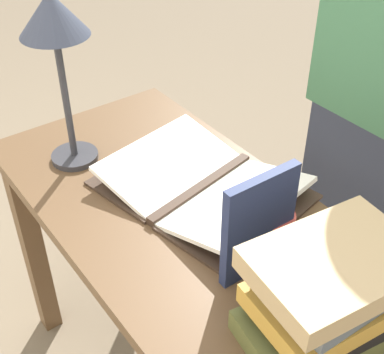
{
  "coord_description": "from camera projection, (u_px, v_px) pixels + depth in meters",
  "views": [
    {
      "loc": [
        -0.76,
        0.56,
        1.6
      ],
      "look_at": [
        0.04,
        -0.03,
        0.85
      ],
      "focal_mm": 50.0,
      "sensor_mm": 36.0,
      "label": 1
    }
  ],
  "objects": [
    {
      "name": "reading_desk",
      "position": [
        191.0,
        258.0,
        1.33
      ],
      "size": [
        1.18,
        0.57,
        0.77
      ],
      "color": "brown",
      "rests_on": "ground_plane"
    },
    {
      "name": "open_book",
      "position": [
        201.0,
        185.0,
        1.32
      ],
      "size": [
        0.53,
        0.45,
        0.06
      ],
      "rotation": [
        0.0,
        0.0,
        0.19
      ],
      "color": "#38281E",
      "rests_on": "reading_desk"
    },
    {
      "name": "book_stack_tall",
      "position": [
        329.0,
        297.0,
        0.93
      ],
      "size": [
        0.23,
        0.32,
        0.21
      ],
      "color": "brown",
      "rests_on": "reading_desk"
    },
    {
      "name": "book_standing_upright",
      "position": [
        259.0,
        225.0,
        1.05
      ],
      "size": [
        0.02,
        0.17,
        0.24
      ],
      "rotation": [
        0.0,
        0.0,
        -0.02
      ],
      "color": "#1E284C",
      "rests_on": "reading_desk"
    },
    {
      "name": "reading_lamp",
      "position": [
        55.0,
        30.0,
        1.22
      ],
      "size": [
        0.16,
        0.16,
        0.45
      ],
      "color": "#2D2D33",
      "rests_on": "reading_desk"
    },
    {
      "name": "coffee_mug",
      "position": [
        272.0,
        231.0,
        1.14
      ],
      "size": [
        0.09,
        0.12,
        0.1
      ],
      "rotation": [
        0.0,
        0.0,
        5.17
      ],
      "color": "#B74238",
      "rests_on": "reading_desk"
    },
    {
      "name": "person_reader",
      "position": [
        379.0,
        100.0,
        1.5
      ],
      "size": [
        0.36,
        0.23,
        1.72
      ],
      "rotation": [
        0.0,
        0.0,
        3.14
      ],
      "color": "#2D3342",
      "rests_on": "ground_plane"
    }
  ]
}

